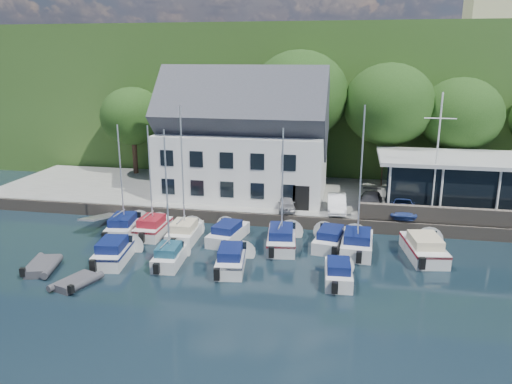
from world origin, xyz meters
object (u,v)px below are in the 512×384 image
car_dgrey (370,201)px  boat_r1_4 (282,182)px  boat_r1_0 (121,175)px  boat_r2_1 (167,202)px  boat_r1_7 (424,246)px  boat_r1_5 (330,237)px  boat_r1_2 (183,181)px  boat_r1_3 (228,231)px  dinghy_1 (76,281)px  dinghy_0 (42,265)px  flagpole (437,157)px  club_pavilion (461,182)px  boat_r1_6 (360,184)px  boat_r2_2 (231,257)px  car_white (337,203)px  boat_r2_3 (338,271)px  harbor_building (243,145)px  car_silver (286,203)px  car_blue (402,205)px  boat_r1_1 (150,176)px  boat_r2_0 (114,250)px

car_dgrey → boat_r1_4: 9.72m
boat_r1_0 → boat_r2_1: (5.32, -4.73, -0.34)m
boat_r1_7 → boat_r2_1: (-16.03, -4.30, 3.35)m
car_dgrey → boat_r1_5: 6.86m
boat_r1_2 → boat_r1_5: bearing=1.9°
boat_r1_3 → dinghy_1: (-6.85, -8.80, -0.37)m
boat_r1_4 → dinghy_0: boat_r1_4 is taller
boat_r1_0 → boat_r1_3: size_ratio=1.47×
dinghy_1 → flagpole: bearing=52.0°
boat_r1_0 → boat_r1_2: 4.87m
club_pavilion → boat_r1_6: boat_r1_6 is taller
dinghy_1 → boat_r2_2: bearing=45.7°
car_white → boat_r1_3: size_ratio=0.66×
boat_r2_3 → dinghy_1: bearing=-170.9°
harbor_building → boat_r1_3: (0.81, -9.00, -4.67)m
car_silver → car_blue: car_blue is taller
car_dgrey → car_white: bearing=-152.5°
car_blue → boat_r1_6: 7.53m
boat_r1_1 → car_silver: bearing=28.0°
harbor_building → car_blue: (13.28, -3.48, -3.66)m
flagpole → boat_r1_3: 16.27m
boat_r1_2 → boat_r1_6: (12.17, 0.02, 0.39)m
boat_r1_4 → car_white: bearing=52.0°
car_dgrey → dinghy_1: 22.84m
club_pavilion → boat_r2_1: size_ratio=1.60×
boat_r2_1 → dinghy_0: size_ratio=2.65×
boat_r1_5 → boat_r1_6: (1.82, -0.73, 4.06)m
car_silver → flagpole: flagpole is taller
boat_r1_5 → boat_r1_7: size_ratio=0.90×
boat_r2_3 → car_dgrey: bearing=76.0°
car_blue → dinghy_0: (-22.52, -12.73, -1.33)m
boat_r1_7 → club_pavilion: bearing=58.2°
boat_r1_6 → dinghy_0: bearing=-157.7°
car_dgrey → boat_r1_7: 7.74m
car_silver → car_dgrey: 6.72m
car_silver → boat_r2_3: bearing=-76.5°
boat_r1_2 → boat_r1_4: size_ratio=0.95×
boat_r1_3 → boat_r1_7: (13.41, -0.49, 0.09)m
boat_r1_7 → dinghy_0: boat_r1_7 is taller
car_white → car_silver: bearing=-178.0°
club_pavilion → boat_r1_7: size_ratio=1.96×
boat_r1_4 → boat_r2_0: size_ratio=1.59×
boat_r1_6 → dinghy_1: size_ratio=3.50×
dinghy_0 → car_silver: bearing=27.9°
car_dgrey → boat_r1_5: car_dgrey is taller
dinghy_1 → dinghy_0: bearing=172.4°
car_white → car_dgrey: bearing=19.4°
car_blue → boat_r1_4: 10.81m
boat_r1_3 → flagpole: bearing=29.1°
car_dgrey → boat_r1_7: car_dgrey is taller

